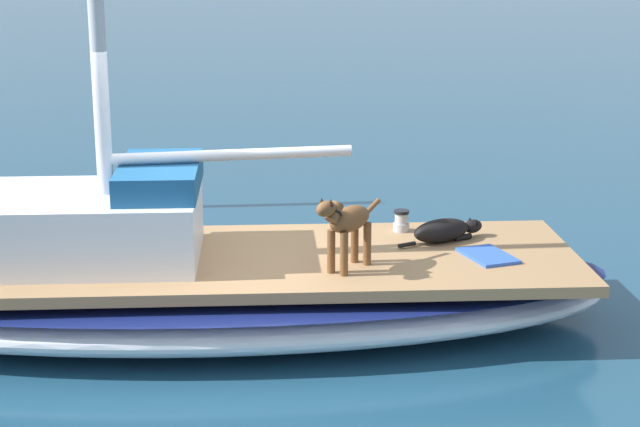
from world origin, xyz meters
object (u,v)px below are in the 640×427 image
object	(u,v)px
deck_towel	(488,256)
dog_black	(445,230)
sailboat_main	(212,290)
deck_winch	(401,221)
dog_brown	(347,223)

from	to	relation	value
deck_towel	dog_black	bearing A→B (deg)	22.81
sailboat_main	deck_winch	bearing A→B (deg)	-75.75
dog_black	deck_towel	xyz separation A→B (m)	(-0.56, -0.23, -0.09)
dog_black	deck_winch	bearing A→B (deg)	37.06
dog_black	deck_winch	size ratio (longest dim) A/B	4.41
deck_winch	dog_black	bearing A→B (deg)	-142.94
sailboat_main	deck_towel	world-z (taller)	deck_towel
dog_brown	dog_black	bearing A→B (deg)	-58.17
sailboat_main	dog_black	xyz separation A→B (m)	(0.07, -2.21, 0.43)
sailboat_main	dog_black	bearing A→B (deg)	-88.15
sailboat_main	deck_towel	size ratio (longest dim) A/B	13.38
dog_brown	deck_towel	xyz separation A→B (m)	(0.12, -1.32, -0.41)
dog_black	dog_brown	world-z (taller)	dog_brown
sailboat_main	dog_black	world-z (taller)	dog_black
deck_winch	deck_towel	bearing A→B (deg)	-150.64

